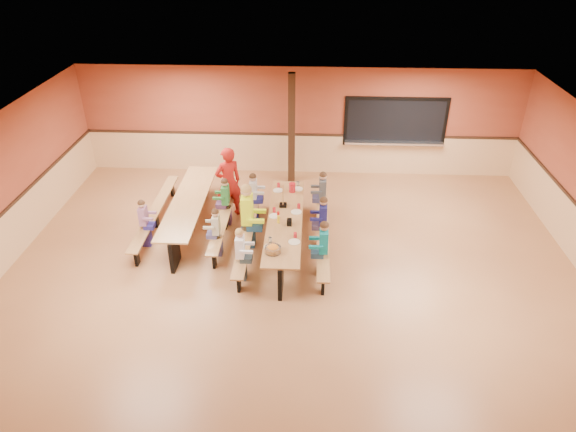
{
  "coord_description": "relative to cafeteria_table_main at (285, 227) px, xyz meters",
  "views": [
    {
      "loc": [
        0.33,
        -8.44,
        6.45
      ],
      "look_at": [
        -0.1,
        0.49,
        1.15
      ],
      "focal_mm": 32.0,
      "sensor_mm": 36.0,
      "label": 1
    }
  ],
  "objects": [
    {
      "name": "seated_child_purple_sec",
      "position": [
        -3.1,
        -0.04,
        0.04
      ],
      "size": [
        0.33,
        0.27,
        1.13
      ],
      "primitive_type": null,
      "color": "#8B5A7C",
      "rests_on": "ground"
    },
    {
      "name": "seated_child_grey_left",
      "position": [
        -0.83,
        1.27,
        0.06
      ],
      "size": [
        0.35,
        0.29,
        1.17
      ],
      "primitive_type": null,
      "color": "silver",
      "rests_on": "ground"
    },
    {
      "name": "condiment_ketchup",
      "position": [
        -0.15,
        0.01,
        0.3
      ],
      "size": [
        0.06,
        0.06,
        0.17
      ],
      "primitive_type": "cylinder",
      "color": "#B2140F",
      "rests_on": "cafeteria_table_main"
    },
    {
      "name": "cafeteria_table_second",
      "position": [
        -2.27,
        0.76,
        0.0
      ],
      "size": [
        1.91,
        3.7,
        0.74
      ],
      "color": "#A06F3F",
      "rests_on": "ground"
    },
    {
      "name": "seated_child_green_sec",
      "position": [
        -1.45,
        0.96,
        0.06
      ],
      "size": [
        0.35,
        0.29,
        1.18
      ],
      "primitive_type": null,
      "color": "#307B38",
      "rests_on": "ground"
    },
    {
      "name": "seated_child_white_left",
      "position": [
        -0.83,
        -1.17,
        0.06
      ],
      "size": [
        0.35,
        0.29,
        1.17
      ],
      "primitive_type": null,
      "color": "white",
      "rests_on": "ground"
    },
    {
      "name": "ground",
      "position": [
        0.2,
        -1.05,
        -0.53
      ],
      "size": [
        12.0,
        12.0,
        0.0
      ],
      "primitive_type": "plane",
      "color": "#935C37",
      "rests_on": "ground"
    },
    {
      "name": "seated_child_tan_sec",
      "position": [
        -1.45,
        -0.33,
        0.03
      ],
      "size": [
        0.33,
        0.27,
        1.12
      ],
      "primitive_type": null,
      "color": "#AAA589",
      "rests_on": "ground"
    },
    {
      "name": "chip_bowl",
      "position": [
        -0.17,
        -1.27,
        0.29
      ],
      "size": [
        0.32,
        0.32,
        0.15
      ],
      "primitive_type": null,
      "color": "orange",
      "rests_on": "cafeteria_table_main"
    },
    {
      "name": "structural_post",
      "position": [
        -0.0,
        3.35,
        0.97
      ],
      "size": [
        0.18,
        0.18,
        3.0
      ],
      "primitive_type": "cube",
      "color": "black",
      "rests_on": "ground"
    },
    {
      "name": "seated_child_navy_right",
      "position": [
        0.82,
        0.14,
        0.08
      ],
      "size": [
        0.37,
        0.3,
        1.2
      ],
      "primitive_type": null,
      "color": "#181751",
      "rests_on": "ground"
    },
    {
      "name": "seated_child_char_right",
      "position": [
        0.82,
        1.37,
        0.08
      ],
      "size": [
        0.37,
        0.3,
        1.2
      ],
      "primitive_type": null,
      "color": "#42464A",
      "rests_on": "ground"
    },
    {
      "name": "table_paddle",
      "position": [
        -0.07,
        0.56,
        0.35
      ],
      "size": [
        0.16,
        0.16,
        0.56
      ],
      "color": "black",
      "rests_on": "cafeteria_table_main"
    },
    {
      "name": "cafeteria_table_main",
      "position": [
        0.0,
        0.0,
        0.0
      ],
      "size": [
        1.91,
        3.7,
        0.74
      ],
      "color": "#A06F3F",
      "rests_on": "ground"
    },
    {
      "name": "place_settings",
      "position": [
        -0.0,
        0.0,
        0.27
      ],
      "size": [
        0.65,
        3.3,
        0.11
      ],
      "primitive_type": null,
      "color": "beige",
      "rests_on": "cafeteria_table_main"
    },
    {
      "name": "napkin_dispenser",
      "position": [
        0.11,
        -0.24,
        0.28
      ],
      "size": [
        0.1,
        0.14,
        0.13
      ],
      "primitive_type": "cube",
      "color": "black",
      "rests_on": "cafeteria_table_main"
    },
    {
      "name": "room_envelope",
      "position": [
        0.2,
        -1.05,
        0.16
      ],
      "size": [
        12.04,
        10.04,
        3.02
      ],
      "color": "#99442C",
      "rests_on": "ground"
    },
    {
      "name": "seated_adult_yellow",
      "position": [
        -0.83,
        0.06,
        0.22
      ],
      "size": [
        0.5,
        0.41,
        1.49
      ],
      "primitive_type": null,
      "color": "#DDFF1C",
      "rests_on": "ground"
    },
    {
      "name": "standing_woman",
      "position": [
        -1.43,
        1.36,
        0.37
      ],
      "size": [
        0.78,
        0.71,
        1.79
      ],
      "primitive_type": "imported",
      "rotation": [
        0.0,
        0.0,
        3.7
      ],
      "color": "#AB1813",
      "rests_on": "ground"
    },
    {
      "name": "condiment_mustard",
      "position": [
        -0.13,
        -0.17,
        0.3
      ],
      "size": [
        0.06,
        0.06,
        0.17
      ],
      "primitive_type": "cylinder",
      "color": "yellow",
      "rests_on": "cafeteria_table_main"
    },
    {
      "name": "punch_pitcher",
      "position": [
        0.1,
        1.27,
        0.32
      ],
      "size": [
        0.16,
        0.16,
        0.22
      ],
      "primitive_type": "cylinder",
      "color": "#B4181F",
      "rests_on": "cafeteria_table_main"
    },
    {
      "name": "kitchen_pass_through",
      "position": [
        2.8,
        3.91,
        0.96
      ],
      "size": [
        2.78,
        0.28,
        1.38
      ],
      "color": "black",
      "rests_on": "ground"
    },
    {
      "name": "seated_child_teal_right",
      "position": [
        0.82,
        -0.92,
        0.09
      ],
      "size": [
        0.38,
        0.31,
        1.23
      ],
      "primitive_type": null,
      "color": "#0F7C82",
      "rests_on": "ground"
    }
  ]
}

